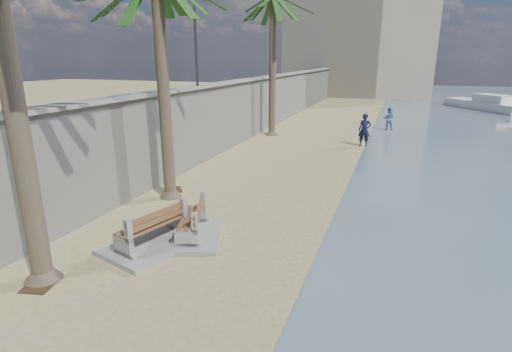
# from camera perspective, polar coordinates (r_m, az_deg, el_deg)

# --- Properties ---
(seawall) EXTENTS (0.45, 70.00, 3.50)m
(seawall) POSITION_cam_1_polar(r_m,az_deg,el_deg) (26.27, -0.12, 9.82)
(seawall) COLOR gray
(seawall) RESTS_ON ground_plane
(wall_cap) EXTENTS (0.80, 70.00, 0.12)m
(wall_cap) POSITION_cam_1_polar(r_m,az_deg,el_deg) (26.11, -0.12, 13.75)
(wall_cap) COLOR gray
(wall_cap) RESTS_ON seawall
(end_building) EXTENTS (18.00, 12.00, 14.00)m
(end_building) POSITION_cam_1_polar(r_m,az_deg,el_deg) (56.86, 14.73, 18.27)
(end_building) COLOR #B7AA93
(end_building) RESTS_ON ground_plane
(bench_near) EXTENTS (2.25, 2.70, 0.96)m
(bench_near) POSITION_cam_1_polar(r_m,az_deg,el_deg) (11.33, -9.23, -6.67)
(bench_near) COLOR gray
(bench_near) RESTS_ON ground_plane
(bench_far) EXTENTS (2.35, 2.89, 1.05)m
(bench_far) POSITION_cam_1_polar(r_m,az_deg,el_deg) (10.98, -14.57, -7.57)
(bench_far) COLOR gray
(bench_far) RESTS_ON ground_plane
(streetlight) EXTENTS (0.28, 0.28, 5.12)m
(streetlight) POSITION_cam_1_polar(r_m,az_deg,el_deg) (18.79, -8.74, 21.90)
(streetlight) COLOR #2D2D33
(streetlight) RESTS_ON wall_cap
(person_a) EXTENTS (0.80, 0.57, 2.13)m
(person_a) POSITION_cam_1_polar(r_m,az_deg,el_deg) (23.31, 15.26, 6.67)
(person_a) COLOR #121333
(person_a) RESTS_ON ground_plane
(person_b) EXTENTS (0.84, 0.66, 1.74)m
(person_b) POSITION_cam_1_polar(r_m,az_deg,el_deg) (29.25, 18.43, 7.94)
(person_b) COLOR #5176A8
(person_b) RESTS_ON ground_plane
(yacht_far) EXTENTS (6.75, 8.36, 1.50)m
(yacht_far) POSITION_cam_1_polar(r_m,az_deg,el_deg) (44.77, 29.83, 8.68)
(yacht_far) COLOR silver
(yacht_far) RESTS_ON bay_water
(debris_b) EXTENTS (0.69, 0.60, 0.03)m
(debris_b) POSITION_cam_1_polar(r_m,az_deg,el_deg) (10.26, -28.75, -13.80)
(debris_b) COLOR #382616
(debris_b) RESTS_ON ground_plane
(debris_c) EXTENTS (0.94, 0.97, 0.03)m
(debris_c) POSITION_cam_1_polar(r_m,az_deg,el_deg) (15.50, -11.72, -1.95)
(debris_c) COLOR #382616
(debris_c) RESTS_ON ground_plane
(debris_d) EXTENTS (0.46, 0.55, 0.03)m
(debris_d) POSITION_cam_1_polar(r_m,az_deg,el_deg) (11.48, -16.62, -9.08)
(debris_d) COLOR #382616
(debris_d) RESTS_ON ground_plane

